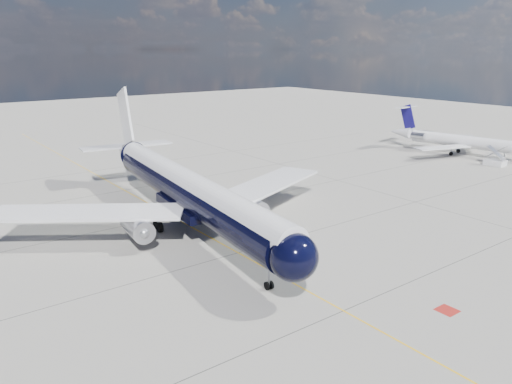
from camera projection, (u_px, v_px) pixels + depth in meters
ground at (154, 206)px, 67.39m from camera, size 320.00×320.00×0.00m
taxiway_centerline at (171, 216)px, 63.54m from camera, size 0.16×160.00×0.01m
red_marking at (447, 310)px, 40.52m from camera, size 1.60×1.60×0.01m
main_airliner at (185, 188)px, 58.62m from camera, size 42.63×52.20×15.09m
regional_jet at (452, 139)px, 100.80m from camera, size 23.55×27.34×9.29m
boarding_stair at (495, 162)px, 91.05m from camera, size 3.01×3.61×3.69m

